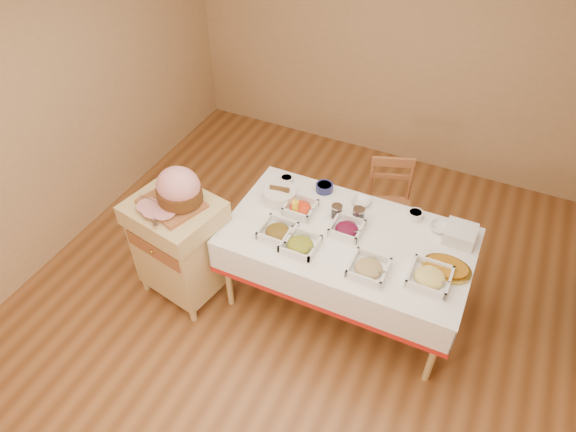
% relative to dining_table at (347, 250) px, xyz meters
% --- Properties ---
extents(room_shell, '(5.00, 5.00, 5.00)m').
position_rel_dining_table_xyz_m(room_shell, '(-0.30, -0.30, 0.70)').
color(room_shell, brown).
rests_on(room_shell, ground).
extents(dining_table, '(1.82, 1.02, 0.76)m').
position_rel_dining_table_xyz_m(dining_table, '(0.00, 0.00, 0.00)').
color(dining_table, '#D4B774').
rests_on(dining_table, ground).
extents(butcher_cart, '(0.75, 0.66, 0.93)m').
position_rel_dining_table_xyz_m(butcher_cart, '(-1.24, -0.43, -0.07)').
color(butcher_cart, '#D4B774').
rests_on(butcher_cart, ground).
extents(dining_chair, '(0.50, 0.49, 0.89)m').
position_rel_dining_table_xyz_m(dining_chair, '(0.11, 0.79, -0.14)').
color(dining_chair, '#9B5B32').
rests_on(dining_chair, ground).
extents(ham_on_board, '(0.47, 0.45, 0.31)m').
position_rel_dining_table_xyz_m(ham_on_board, '(-1.19, -0.39, 0.47)').
color(ham_on_board, '#9B5B32').
rests_on(ham_on_board, butcher_cart).
extents(serving_dish_a, '(0.25, 0.24, 0.11)m').
position_rel_dining_table_xyz_m(serving_dish_a, '(-0.48, -0.22, 0.20)').
color(serving_dish_a, silver).
rests_on(serving_dish_a, dining_table).
extents(serving_dish_b, '(0.25, 0.25, 0.10)m').
position_rel_dining_table_xyz_m(serving_dish_b, '(-0.27, -0.27, 0.19)').
color(serving_dish_b, silver).
rests_on(serving_dish_b, dining_table).
extents(serving_dish_c, '(0.26, 0.26, 0.10)m').
position_rel_dining_table_xyz_m(serving_dish_c, '(0.25, -0.27, 0.20)').
color(serving_dish_c, silver).
rests_on(serving_dish_c, dining_table).
extents(serving_dish_d, '(0.28, 0.28, 0.10)m').
position_rel_dining_table_xyz_m(serving_dish_d, '(0.65, -0.18, 0.20)').
color(serving_dish_d, silver).
rests_on(serving_dish_d, dining_table).
extents(serving_dish_e, '(0.24, 0.23, 0.11)m').
position_rel_dining_table_xyz_m(serving_dish_e, '(-0.43, 0.09, 0.20)').
color(serving_dish_e, silver).
rests_on(serving_dish_e, dining_table).
extents(serving_dish_f, '(0.24, 0.23, 0.11)m').
position_rel_dining_table_xyz_m(serving_dish_f, '(-0.03, 0.03, 0.20)').
color(serving_dish_f, silver).
rests_on(serving_dish_f, dining_table).
extents(small_bowl_left, '(0.11, 0.11, 0.05)m').
position_rel_dining_table_xyz_m(small_bowl_left, '(-0.69, 0.38, 0.19)').
color(small_bowl_left, silver).
rests_on(small_bowl_left, dining_table).
extents(small_bowl_mid, '(0.14, 0.14, 0.06)m').
position_rel_dining_table_xyz_m(small_bowl_mid, '(-0.36, 0.41, 0.20)').
color(small_bowl_mid, '#1B1F50').
rests_on(small_bowl_mid, dining_table).
extents(small_bowl_right, '(0.12, 0.12, 0.06)m').
position_rel_dining_table_xyz_m(small_bowl_right, '(0.39, 0.40, 0.19)').
color(small_bowl_right, silver).
rests_on(small_bowl_right, dining_table).
extents(bowl_white_imported, '(0.16, 0.16, 0.04)m').
position_rel_dining_table_xyz_m(bowl_white_imported, '(-0.03, 0.38, 0.18)').
color(bowl_white_imported, silver).
rests_on(bowl_white_imported, dining_table).
extents(bowl_small_imported, '(0.19, 0.19, 0.05)m').
position_rel_dining_table_xyz_m(bowl_small_imported, '(0.60, 0.35, 0.18)').
color(bowl_small_imported, silver).
rests_on(bowl_small_imported, dining_table).
extents(preserve_jar_left, '(0.09, 0.09, 0.11)m').
position_rel_dining_table_xyz_m(preserve_jar_left, '(-0.16, 0.15, 0.21)').
color(preserve_jar_left, silver).
rests_on(preserve_jar_left, dining_table).
extents(preserve_jar_right, '(0.09, 0.09, 0.12)m').
position_rel_dining_table_xyz_m(preserve_jar_right, '(0.01, 0.18, 0.22)').
color(preserve_jar_right, silver).
rests_on(preserve_jar_right, dining_table).
extents(mustard_bottle, '(0.05, 0.05, 0.16)m').
position_rel_dining_table_xyz_m(mustard_bottle, '(-0.45, 0.04, 0.23)').
color(mustard_bottle, yellow).
rests_on(mustard_bottle, dining_table).
extents(bread_basket, '(0.27, 0.27, 0.12)m').
position_rel_dining_table_xyz_m(bread_basket, '(-0.64, 0.15, 0.21)').
color(bread_basket, white).
rests_on(bread_basket, dining_table).
extents(plate_stack, '(0.22, 0.22, 0.11)m').
position_rel_dining_table_xyz_m(plate_stack, '(0.75, 0.31, 0.22)').
color(plate_stack, silver).
rests_on(plate_stack, dining_table).
extents(brass_platter, '(0.34, 0.25, 0.05)m').
position_rel_dining_table_xyz_m(brass_platter, '(0.73, -0.03, 0.18)').
color(brass_platter, '#B49632').
rests_on(brass_platter, dining_table).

